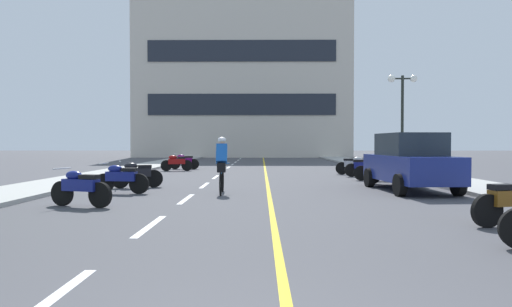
% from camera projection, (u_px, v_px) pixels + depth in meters
% --- Properties ---
extents(ground_plane, '(140.00, 140.00, 0.00)m').
position_uv_depth(ground_plane, '(261.00, 173.00, 23.28)').
color(ground_plane, '#47474C').
extents(curb_left, '(2.40, 72.00, 0.12)m').
position_uv_depth(curb_left, '(136.00, 168.00, 26.36)').
color(curb_left, '#A8A8A3').
rests_on(curb_left, ground).
extents(curb_right, '(2.40, 72.00, 0.12)m').
position_uv_depth(curb_right, '(386.00, 168.00, 26.20)').
color(curb_right, '#A8A8A3').
rests_on(curb_right, ground).
extents(lane_dash_0, '(0.14, 2.20, 0.01)m').
position_uv_depth(lane_dash_0, '(47.00, 302.00, 4.31)').
color(lane_dash_0, silver).
rests_on(lane_dash_0, ground).
extents(lane_dash_1, '(0.14, 2.20, 0.01)m').
position_uv_depth(lane_dash_1, '(150.00, 226.00, 8.31)').
color(lane_dash_1, silver).
rests_on(lane_dash_1, ground).
extents(lane_dash_2, '(0.14, 2.20, 0.01)m').
position_uv_depth(lane_dash_2, '(186.00, 199.00, 12.30)').
color(lane_dash_2, silver).
rests_on(lane_dash_2, ground).
extents(lane_dash_3, '(0.14, 2.20, 0.01)m').
position_uv_depth(lane_dash_3, '(205.00, 185.00, 16.30)').
color(lane_dash_3, silver).
rests_on(lane_dash_3, ground).
extents(lane_dash_4, '(0.14, 2.20, 0.01)m').
position_uv_depth(lane_dash_4, '(216.00, 177.00, 20.30)').
color(lane_dash_4, silver).
rests_on(lane_dash_4, ground).
extents(lane_dash_5, '(0.14, 2.20, 0.01)m').
position_uv_depth(lane_dash_5, '(223.00, 171.00, 24.30)').
color(lane_dash_5, silver).
rests_on(lane_dash_5, ground).
extents(lane_dash_6, '(0.14, 2.20, 0.01)m').
position_uv_depth(lane_dash_6, '(228.00, 167.00, 28.30)').
color(lane_dash_6, silver).
rests_on(lane_dash_6, ground).
extents(lane_dash_7, '(0.14, 2.20, 0.01)m').
position_uv_depth(lane_dash_7, '(232.00, 164.00, 32.30)').
color(lane_dash_7, silver).
rests_on(lane_dash_7, ground).
extents(lane_dash_8, '(0.14, 2.20, 0.01)m').
position_uv_depth(lane_dash_8, '(236.00, 162.00, 36.30)').
color(lane_dash_8, silver).
rests_on(lane_dash_8, ground).
extents(lane_dash_9, '(0.14, 2.20, 0.01)m').
position_uv_depth(lane_dash_9, '(238.00, 160.00, 40.30)').
color(lane_dash_9, silver).
rests_on(lane_dash_9, ground).
extents(lane_dash_10, '(0.14, 2.20, 0.01)m').
position_uv_depth(lane_dash_10, '(240.00, 159.00, 44.29)').
color(lane_dash_10, silver).
rests_on(lane_dash_10, ground).
extents(lane_dash_11, '(0.14, 2.20, 0.01)m').
position_uv_depth(lane_dash_11, '(242.00, 157.00, 48.29)').
color(lane_dash_11, silver).
rests_on(lane_dash_11, ground).
extents(centre_line_yellow, '(0.12, 66.00, 0.01)m').
position_uv_depth(centre_line_yellow, '(265.00, 169.00, 26.28)').
color(centre_line_yellow, gold).
rests_on(centre_line_yellow, ground).
extents(office_building, '(23.09, 7.46, 18.34)m').
position_uv_depth(office_building, '(243.00, 74.00, 50.75)').
color(office_building, beige).
rests_on(office_building, ground).
extents(street_lamp_mid, '(1.46, 0.36, 4.77)m').
position_uv_depth(street_lamp_mid, '(402.00, 100.00, 22.71)').
color(street_lamp_mid, black).
rests_on(street_lamp_mid, curb_right).
extents(parked_car_near, '(2.16, 4.31, 1.82)m').
position_uv_depth(parked_car_near, '(410.00, 162.00, 14.36)').
color(parked_car_near, black).
rests_on(parked_car_near, ground).
extents(motorcycle_3, '(1.64, 0.79, 0.92)m').
position_uv_depth(motorcycle_3, '(80.00, 187.00, 10.79)').
color(motorcycle_3, black).
rests_on(motorcycle_3, ground).
extents(motorcycle_4, '(1.70, 0.60, 0.92)m').
position_uv_depth(motorcycle_4, '(121.00, 178.00, 13.62)').
color(motorcycle_4, black).
rests_on(motorcycle_4, ground).
extents(motorcycle_5, '(1.64, 0.78, 0.92)m').
position_uv_depth(motorcycle_5, '(137.00, 174.00, 15.37)').
color(motorcycle_5, black).
rests_on(motorcycle_5, ground).
extents(motorcycle_6, '(1.70, 0.60, 0.92)m').
position_uv_depth(motorcycle_6, '(388.00, 171.00, 16.82)').
color(motorcycle_6, black).
rests_on(motorcycle_6, ground).
extents(motorcycle_7, '(1.69, 0.63, 0.92)m').
position_uv_depth(motorcycle_7, '(376.00, 169.00, 18.26)').
color(motorcycle_7, black).
rests_on(motorcycle_7, ground).
extents(motorcycle_8, '(1.70, 0.60, 0.92)m').
position_uv_depth(motorcycle_8, '(364.00, 166.00, 20.37)').
color(motorcycle_8, black).
rests_on(motorcycle_8, ground).
extents(motorcycle_9, '(1.70, 0.60, 0.92)m').
position_uv_depth(motorcycle_9, '(354.00, 165.00, 21.80)').
color(motorcycle_9, black).
rests_on(motorcycle_9, ground).
extents(motorcycle_10, '(1.68, 0.64, 0.92)m').
position_uv_depth(motorcycle_10, '(176.00, 162.00, 24.62)').
color(motorcycle_10, black).
rests_on(motorcycle_10, ground).
extents(motorcycle_11, '(1.70, 0.60, 0.92)m').
position_uv_depth(motorcycle_11, '(184.00, 161.00, 26.30)').
color(motorcycle_11, black).
rests_on(motorcycle_11, ground).
extents(cyclist_rider, '(0.42, 1.77, 1.71)m').
position_uv_depth(cyclist_rider, '(222.00, 164.00, 13.60)').
color(cyclist_rider, black).
rests_on(cyclist_rider, ground).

